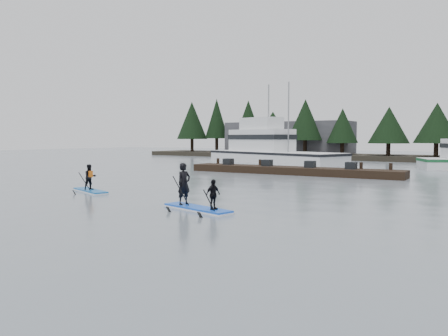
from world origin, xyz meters
The scene contains 10 objects.
ground centered at (0.00, 0.00, 0.00)m, with size 160.00×160.00×0.00m, color slate.
far_shore centered at (0.00, 42.00, 0.30)m, with size 70.00×8.00×0.60m, color #2D281E.
treeline centered at (0.00, 42.00, 0.00)m, with size 60.00×4.00×8.00m, color black, non-canonical shape.
waterfront_building centered at (-14.00, 44.00, 2.50)m, with size 18.00×6.00×5.00m, color #4C4C51.
fishing_boat_large centered at (-9.26, 29.30, 0.72)m, with size 17.45×9.86×9.60m.
floating_dock centered at (-0.83, 16.45, 0.27)m, with size 16.41×2.19×0.55m, color black.
buoy_b centered at (-4.74, 20.06, 0.00)m, with size 0.63×0.63×0.63m, color #FF3C0C.
buoy_a centered at (-12.08, 24.59, 0.00)m, with size 0.54×0.54×0.54m, color #FF3C0C.
paddleboard_solo centered at (-4.79, 0.91, 0.52)m, with size 2.96×1.57×1.86m.
paddleboard_duo centered at (2.95, -0.51, 0.59)m, with size 3.29×1.60×2.27m.
Camera 1 is at (13.03, -13.73, 2.74)m, focal length 35.00 mm.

